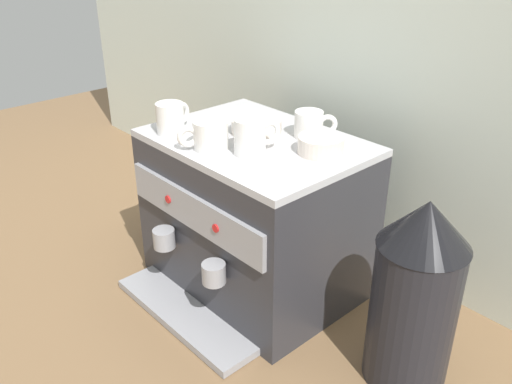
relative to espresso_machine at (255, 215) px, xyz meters
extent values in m
plane|color=brown|center=(0.00, 0.00, -0.21)|extent=(4.00, 4.00, 0.00)
cube|color=silver|center=(0.00, 0.35, 0.36)|extent=(2.80, 0.03, 1.15)
cube|color=#2D2D33|center=(0.00, 0.00, -0.01)|extent=(0.54, 0.39, 0.41)
cube|color=#B7B7BC|center=(0.00, 0.00, 0.21)|extent=(0.54, 0.39, 0.02)
cube|color=#939399|center=(0.00, -0.20, 0.08)|extent=(0.49, 0.01, 0.09)
cylinder|color=red|center=(-0.09, -0.20, 0.08)|extent=(0.02, 0.01, 0.02)
cylinder|color=red|center=(0.09, -0.20, 0.08)|extent=(0.02, 0.01, 0.02)
cube|color=#939399|center=(0.00, -0.24, -0.20)|extent=(0.45, 0.12, 0.02)
cylinder|color=#939399|center=(-0.10, -0.22, -0.03)|extent=(0.06, 0.06, 0.05)
cylinder|color=#939399|center=(0.10, -0.22, -0.03)|extent=(0.06, 0.06, 0.05)
cylinder|color=white|center=(0.06, -0.07, 0.26)|extent=(0.07, 0.07, 0.08)
torus|color=white|center=(0.07, -0.02, 0.26)|extent=(0.03, 0.06, 0.06)
cylinder|color=white|center=(-0.17, -0.13, 0.25)|extent=(0.07, 0.07, 0.08)
torus|color=white|center=(-0.19, -0.08, 0.25)|extent=(0.03, 0.06, 0.06)
cylinder|color=white|center=(0.08, 0.11, 0.25)|extent=(0.07, 0.07, 0.07)
torus|color=white|center=(0.11, 0.14, 0.25)|extent=(0.04, 0.05, 0.05)
cylinder|color=white|center=(-0.03, -0.12, 0.25)|extent=(0.08, 0.08, 0.07)
torus|color=white|center=(-0.05, -0.16, 0.25)|extent=(0.04, 0.05, 0.05)
cylinder|color=beige|center=(0.17, 0.06, 0.23)|extent=(0.11, 0.11, 0.04)
cylinder|color=beige|center=(0.17, 0.06, 0.22)|extent=(0.06, 0.06, 0.01)
cylinder|color=beige|center=(-0.03, 0.03, 0.23)|extent=(0.13, 0.13, 0.04)
cylinder|color=beige|center=(-0.03, 0.03, 0.22)|extent=(0.07, 0.07, 0.01)
cylinder|color=black|center=(0.48, 0.01, -0.04)|extent=(0.18, 0.18, 0.34)
cone|color=black|center=(0.48, 0.01, 0.18)|extent=(0.19, 0.19, 0.10)
cylinder|color=#B7B7BC|center=(-0.44, 0.00, -0.14)|extent=(0.09, 0.09, 0.14)
camera|label=1|loc=(0.93, -0.84, 0.71)|focal=38.45mm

